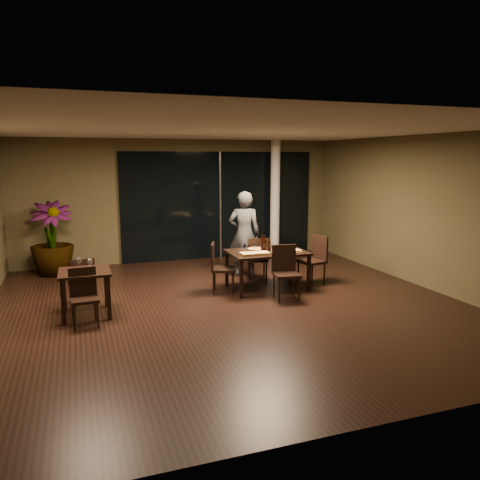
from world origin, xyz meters
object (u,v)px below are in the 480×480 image
(chair_main_near, at_px, (285,269))
(bottle_c, at_px, (263,242))
(chair_main_far, at_px, (258,257))
(potted_plant, at_px, (52,238))
(bottle_a, at_px, (265,243))
(chair_main_left, at_px, (219,265))
(main_table, at_px, (267,255))
(bottle_b, at_px, (269,244))
(chair_main_right, at_px, (315,257))
(diner, at_px, (244,234))
(side_table, at_px, (85,278))
(chair_side_far, at_px, (82,279))
(chair_side_near, at_px, (84,293))

(chair_main_near, bearing_deg, bottle_c, 105.89)
(chair_main_far, relative_size, potted_plant, 0.56)
(potted_plant, distance_m, bottle_a, 4.73)
(chair_main_left, relative_size, bottle_a, 3.06)
(chair_main_far, bearing_deg, main_table, 98.79)
(chair_main_far, bearing_deg, bottle_b, 104.54)
(chair_main_right, xyz_separation_m, diner, (-1.16, 1.05, 0.37))
(side_table, relative_size, chair_main_far, 0.88)
(chair_main_far, distance_m, chair_side_far, 3.56)
(main_table, distance_m, chair_main_left, 0.98)
(bottle_a, relative_size, bottle_b, 1.18)
(chair_main_right, distance_m, bottle_a, 1.16)
(side_table, bearing_deg, chair_side_near, -94.08)
(main_table, distance_m, chair_side_far, 3.45)
(chair_main_near, bearing_deg, chair_main_left, 151.94)
(chair_side_near, bearing_deg, side_table, 82.18)
(main_table, bearing_deg, side_table, -171.63)
(chair_main_near, relative_size, bottle_b, 3.73)
(chair_main_right, height_order, potted_plant, potted_plant)
(bottle_c, bearing_deg, chair_side_far, -178.06)
(potted_plant, xyz_separation_m, bottle_b, (4.08, -2.54, 0.07))
(chair_main_near, distance_m, bottle_c, 0.93)
(chair_main_right, height_order, bottle_b, bottle_b)
(side_table, distance_m, diner, 3.69)
(chair_main_near, distance_m, chair_side_far, 3.59)
(chair_main_far, bearing_deg, chair_main_right, 162.59)
(chair_side_near, bearing_deg, diner, 27.38)
(potted_plant, bearing_deg, chair_main_left, -39.73)
(side_table, distance_m, bottle_c, 3.43)
(potted_plant, bearing_deg, chair_main_far, -25.40)
(potted_plant, distance_m, bottle_c, 4.67)
(chair_main_near, height_order, chair_main_left, chair_main_near)
(chair_main_left, height_order, bottle_b, bottle_b)
(chair_side_near, distance_m, bottle_a, 3.57)
(chair_main_far, bearing_deg, chair_main_left, 44.61)
(diner, bearing_deg, bottle_c, 113.33)
(chair_side_near, xyz_separation_m, bottle_c, (3.39, 1.08, 0.42))
(chair_main_near, height_order, potted_plant, potted_plant)
(chair_side_far, bearing_deg, chair_main_right, 167.09)
(chair_side_near, relative_size, potted_plant, 0.55)
(potted_plant, xyz_separation_m, bottle_a, (3.99, -2.54, 0.10))
(chair_side_far, height_order, bottle_c, bottle_c)
(chair_main_near, distance_m, bottle_b, 0.84)
(main_table, height_order, bottle_b, bottle_b)
(chair_main_near, height_order, chair_main_right, chair_main_right)
(chair_main_far, relative_size, chair_main_near, 0.92)
(side_table, xyz_separation_m, diner, (3.32, 1.59, 0.30))
(chair_main_far, height_order, chair_side_near, chair_main_far)
(side_table, xyz_separation_m, chair_side_far, (-0.04, 0.53, -0.14))
(chair_side_far, xyz_separation_m, potted_plant, (-0.57, 2.57, 0.33))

